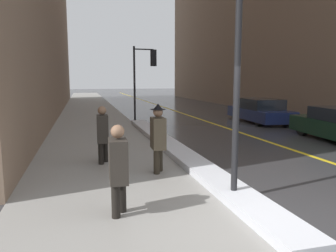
% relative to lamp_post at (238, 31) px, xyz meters
% --- Properties ---
extents(ground_plane, '(160.00, 160.00, 0.00)m').
position_rel_lamp_post_xyz_m(ground_plane, '(-0.17, -1.22, -3.12)').
color(ground_plane, '#38383A').
extents(sidewalk_slab, '(4.00, 80.00, 0.01)m').
position_rel_lamp_post_xyz_m(sidewalk_slab, '(-2.17, 13.78, -3.12)').
color(sidewalk_slab, gray).
rests_on(sidewalk_slab, ground).
extents(road_centre_stripe, '(0.16, 80.00, 0.00)m').
position_rel_lamp_post_xyz_m(road_centre_stripe, '(3.83, 13.78, -3.12)').
color(road_centre_stripe, gold).
rests_on(road_centre_stripe, ground).
extents(snow_bank_curb, '(0.72, 13.51, 0.17)m').
position_rel_lamp_post_xyz_m(snow_bank_curb, '(0.04, 4.51, -3.04)').
color(snow_bank_curb, silver).
rests_on(snow_bank_curb, ground).
extents(lamp_post, '(0.28, 0.28, 5.26)m').
position_rel_lamp_post_xyz_m(lamp_post, '(0.00, 0.00, 0.00)').
color(lamp_post, black).
rests_on(lamp_post, ground).
extents(traffic_light_near, '(1.31, 0.37, 4.07)m').
position_rel_lamp_post_xyz_m(traffic_light_near, '(0.72, 12.55, -0.18)').
color(traffic_light_near, black).
rests_on(traffic_light_near, ground).
extents(pedestrian_in_glasses, '(0.31, 0.51, 1.54)m').
position_rel_lamp_post_xyz_m(pedestrian_in_glasses, '(-2.20, -0.22, -2.27)').
color(pedestrian_in_glasses, black).
rests_on(pedestrian_in_glasses, ground).
extents(pedestrian_nearside, '(0.36, 0.53, 1.70)m').
position_rel_lamp_post_xyz_m(pedestrian_nearside, '(-1.00, 2.09, -2.19)').
color(pedestrian_nearside, '#2A241B').
rests_on(pedestrian_nearside, ground).
extents(pedestrian_trailing, '(0.31, 0.52, 1.57)m').
position_rel_lamp_post_xyz_m(pedestrian_trailing, '(-2.24, 3.36, -2.25)').
color(pedestrian_trailing, black).
rests_on(pedestrian_trailing, ground).
extents(parked_car_navy, '(2.02, 4.77, 1.26)m').
position_rel_lamp_post_xyz_m(parked_car_navy, '(6.54, 10.30, -2.53)').
color(parked_car_navy, navy).
rests_on(parked_car_navy, ground).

